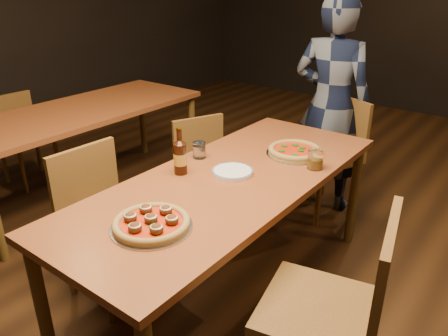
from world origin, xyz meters
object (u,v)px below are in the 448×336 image
Objects in this scene: chair_end at (324,155)px; beer_bottle at (180,158)px; chair_main_nw at (111,225)px; amber_glass at (315,159)px; diner at (331,105)px; chair_main_e at (319,309)px; chair_main_sw at (211,176)px; table_main at (230,189)px; table_left at (81,117)px; pizza_margherita at (295,151)px; water_glass at (199,150)px; chair_nbr_left at (27,139)px; pizza_meatball at (151,223)px; plate_stack at (233,172)px.

chair_end is 1.42m from beer_bottle.
amber_glass is (0.83, 0.76, 0.35)m from chair_main_nw.
chair_main_e is at bearing 109.13° from diner.
chair_main_nw is 1.08× the size of chair_main_sw.
amber_glass reaches higher than table_main.
beer_bottle is at bearing -15.98° from table_left.
pizza_margherita is 0.90m from diner.
water_glass is (-0.27, -1.13, 0.33)m from chair_end.
diner reaches higher than pizza_margherita.
chair_main_e is 0.87m from amber_glass.
chair_end reaches higher than chair_nbr_left.
chair_main_nw reaches higher than table_left.
pizza_margherita is (-0.59, 0.82, 0.28)m from chair_main_e.
chair_nbr_left is 2.05m from water_glass.
pizza_meatball is (0.04, -0.60, 0.10)m from table_main.
chair_main_sw is at bearing -77.34° from chair_nbr_left.
table_main is at bearing -92.33° from chair_nbr_left.
amber_glass is (0.19, -0.11, 0.03)m from pizza_margherita.
pizza_meatball is at bearing 87.85° from diner.
pizza_meatball is 1.03× the size of pizza_margherita.
chair_main_sw is 2.50× the size of pizza_margherita.
chair_main_sw is 0.74m from pizza_margherita.
chair_main_sw is at bearing -136.23° from chair_main_e.
chair_nbr_left is 2.35× the size of pizza_meatball.
plate_stack reaches higher than table_left.
beer_bottle is (-0.35, -0.61, 0.07)m from pizza_margherita.
chair_main_nw is 8.60× the size of amber_glass.
chair_main_nw is at bearing -83.38° from chair_end.
amber_glass reaches higher than chair_main_sw.
table_main is 1.25m from chair_end.
amber_glass is (0.60, 0.26, 0.01)m from water_glass.
plate_stack is at bearing 94.66° from pizza_meatball.
chair_main_e reaches higher than chair_main_nw.
pizza_margherita is (0.14, -0.75, 0.31)m from chair_end.
chair_main_sw is at bearing 117.75° from pizza_meatball.
beer_bottle reaches higher than chair_nbr_left.
table_main is at bearing 87.64° from diner.
beer_bottle reaches higher than chair_end.
table_main is 2.39× the size of chair_main_sw.
chair_main_nw reaches higher than water_glass.
table_left is 1.83m from pizza_margherita.
chair_main_e is 2.94× the size of pizza_margherita.
chair_main_nw reaches higher than chair_main_sw.
water_glass is (-1.00, 0.44, 0.31)m from chair_main_e.
amber_glass is (-0.40, 0.71, 0.31)m from chair_main_e.
amber_glass is 0.06× the size of diner.
plate_stack is 0.46m from amber_glass.
chair_nbr_left is at bearing -165.37° from table_left.
pizza_margherita is at bearing 5.85° from table_left.
chair_end is 0.38m from diner.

